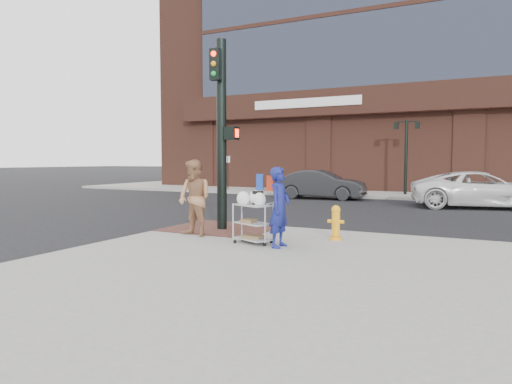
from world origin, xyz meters
The scene contains 14 objects.
ground centered at (0.00, 0.00, 0.00)m, with size 220.00×220.00×0.00m, color black.
brick_curb_ramp centered at (-0.60, 0.90, 0.16)m, with size 2.80×2.40×0.01m, color #562C28.
bank_building centered at (5.00, 31.00, 14.15)m, with size 42.00×26.00×28.00m, color #582E23.
lamp_post centered at (2.00, 16.00, 2.62)m, with size 1.32×0.22×4.00m.
parking_sign centered at (-8.50, 15.00, 1.25)m, with size 0.05×0.05×2.20m, color black.
traffic_signal_pole centered at (-0.48, 0.77, 2.83)m, with size 0.61×0.51×5.00m.
woman_blue centered at (1.89, -0.85, 1.00)m, with size 0.62×0.41×1.71m, color navy.
pedestrian_tan centered at (-0.52, -0.47, 1.08)m, with size 0.91×0.71×1.86m, color #A3704D.
sedan_dark centered at (-1.72, 12.84, 0.74)m, with size 1.58×4.52×1.49m, color black.
minivan_white centered at (5.68, 11.54, 0.77)m, with size 2.54×5.51×1.53m, color white.
utility_cart centered at (1.19, -0.70, 0.68)m, with size 0.96×0.77×1.17m.
fire_hydrant centered at (2.71, 0.56, 0.56)m, with size 0.38×0.27×0.81m.
newsbox_red centered at (-5.69, 15.16, 0.61)m, with size 0.39×0.35×0.93m, color #9E2612.
newsbox_blue centered at (-6.56, 15.58, 0.65)m, with size 0.42×0.38×1.00m, color #193CA7.
Camera 1 is at (5.72, -9.67, 2.00)m, focal length 32.00 mm.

